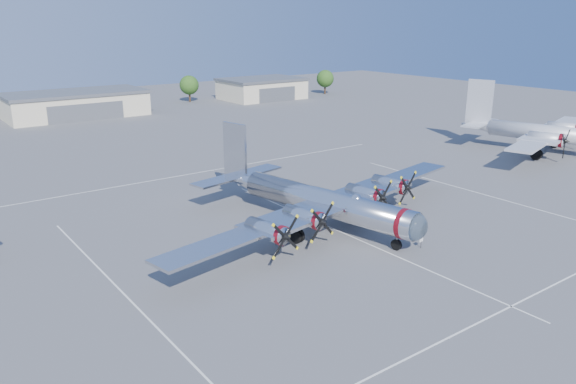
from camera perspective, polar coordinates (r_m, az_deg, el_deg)
ground at (r=57.93m, az=3.17°, el=-3.11°), size 260.00×260.00×0.00m
parking_lines at (r=56.68m, az=4.30°, el=-3.59°), size 60.00×50.08×0.01m
hangar_center at (r=129.69m, az=-20.76°, el=8.36°), size 28.60×14.60×5.40m
hangar_east at (r=149.89m, az=-2.67°, el=10.47°), size 20.60×14.60×5.40m
tree_east at (r=145.91m, az=-10.01°, el=10.65°), size 4.80×4.80×6.64m
tree_far_east at (r=160.14m, az=3.80°, el=11.42°), size 4.80×4.80×6.64m
main_bomber_b29 at (r=57.22m, az=2.78°, el=-3.36°), size 45.28×35.08×9.01m
twin_engine_east at (r=96.88m, az=23.89°, el=3.72°), size 39.07×32.54×10.69m
info_placard at (r=52.74m, az=13.38°, el=-4.86°), size 0.51×0.10×0.97m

